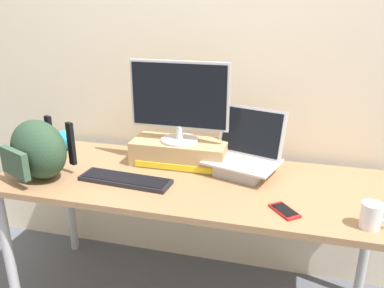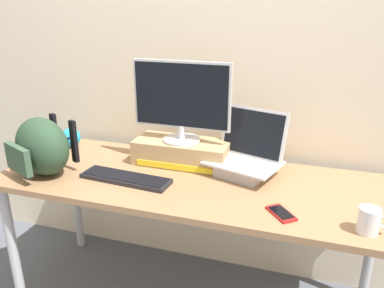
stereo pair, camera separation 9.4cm
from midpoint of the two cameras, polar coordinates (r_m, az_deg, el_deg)
name	(u,v)px [view 2 (the right image)]	position (r m, az deg, el deg)	size (l,w,h in m)	color
back_wall	(218,49)	(2.13, 5.07, 13.68)	(7.00, 0.10, 2.60)	beige
desk	(192,193)	(1.90, 1.42, -7.17)	(1.87, 0.69, 0.74)	#99704C
toner_box_yellow	(182,152)	(2.02, -0.17, -1.19)	(0.49, 0.22, 0.12)	tan
desktop_monitor	(181,101)	(1.94, -0.19, 6.34)	(0.51, 0.19, 0.41)	silver
open_laptop	(245,162)	(1.92, 9.11, -2.63)	(0.40, 0.34, 0.31)	#ADADB2
external_keyboard	(126,178)	(1.87, -8.30, -5.00)	(0.45, 0.16, 0.02)	black
messenger_backpack	(42,147)	(1.99, -19.95, -0.38)	(0.39, 0.33, 0.28)	#28422D
coffee_mug	(369,221)	(1.60, 26.17, -10.10)	(0.12, 0.08, 0.10)	silver
cell_phone	(281,213)	(1.62, 14.60, -9.84)	(0.14, 0.14, 0.01)	red
plush_toy	(71,138)	(2.35, -16.30, 0.90)	(0.11, 0.11, 0.11)	#2393CC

